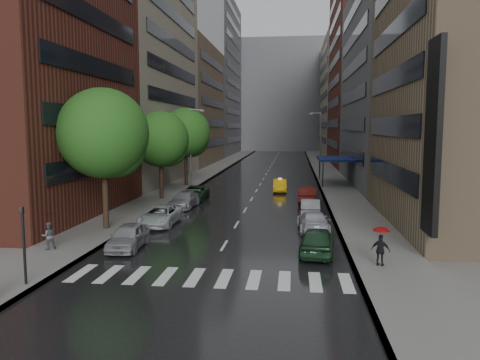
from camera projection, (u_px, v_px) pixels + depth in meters
ground at (213, 265)px, 23.87m from camera, size 220.00×220.00×0.00m
road at (268, 172)px, 73.21m from camera, size 14.00×140.00×0.01m
sidewalk_left at (211, 171)px, 74.23m from camera, size 4.00×140.00×0.15m
sidewalk_right at (326, 172)px, 72.18m from camera, size 4.00×140.00×0.15m
crosswalk at (209, 278)px, 21.87m from camera, size 13.15×2.80×0.01m
buildings_left at (186, 75)px, 81.78m from camera, size 8.00×108.00×38.00m
buildings_right at (362, 77)px, 76.40m from camera, size 8.05×109.10×36.00m
building_far at (281, 96)px, 138.50m from camera, size 40.00×14.00×32.00m
tree_near at (103, 133)px, 31.14m from camera, size 6.04×6.04×9.63m
tree_mid at (161, 139)px, 44.55m from camera, size 5.36×5.36×8.54m
tree_far at (186, 133)px, 54.75m from camera, size 5.80×5.80×9.25m
taxi at (280, 185)px, 50.83m from camera, size 1.55×4.12×1.34m
parked_cars_left at (173, 207)px, 37.08m from camera, size 2.42×22.80×1.45m
parked_cars_right at (312, 214)px, 33.78m from camera, size 2.24×22.70×1.56m
ped_black_umbrella at (48, 228)px, 26.26m from camera, size 0.96×0.98×2.09m
ped_red_umbrella at (381, 242)px, 23.15m from camera, size 1.00×0.82×2.01m
traffic_light at (24, 238)px, 20.34m from camera, size 0.18×0.15×3.45m
street_lamp_left at (191, 145)px, 53.80m from camera, size 1.74×0.22×9.00m
street_lamp_right at (320, 142)px, 66.84m from camera, size 1.74×0.22×9.00m
awning at (334, 159)px, 57.03m from camera, size 4.00×8.00×3.12m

